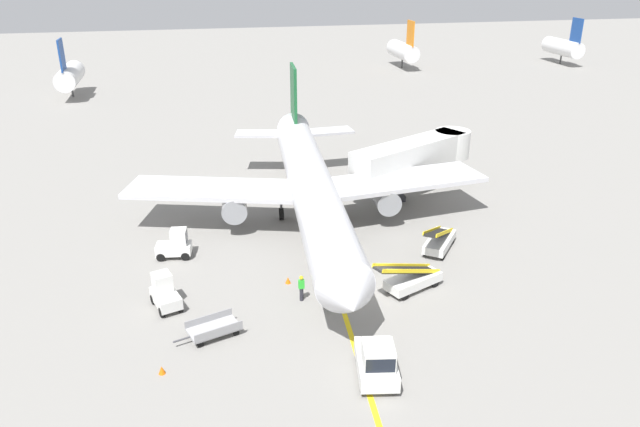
# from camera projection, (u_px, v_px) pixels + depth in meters

# --- Properties ---
(ground_plane) EXTENTS (300.00, 300.00, 0.00)m
(ground_plane) POSITION_uv_depth(u_px,v_px,m) (373.00, 296.00, 37.34)
(ground_plane) COLOR gray
(taxi_line_yellow) EXTENTS (6.97, 79.75, 0.01)m
(taxi_line_yellow) POSITION_uv_depth(u_px,v_px,m) (329.00, 262.00, 41.49)
(taxi_line_yellow) COLOR yellow
(taxi_line_yellow) RESTS_ON ground
(airliner) EXTENTS (28.51, 35.34, 10.10)m
(airliner) POSITION_uv_depth(u_px,v_px,m) (311.00, 184.00, 45.79)
(airliner) COLOR silver
(airliner) RESTS_ON ground
(jet_bridge) EXTENTS (12.58, 8.16, 4.85)m
(jet_bridge) POSITION_uv_depth(u_px,v_px,m) (420.00, 154.00, 52.45)
(jet_bridge) COLOR silver
(jet_bridge) RESTS_ON ground
(pushback_tug) EXTENTS (2.51, 3.88, 2.20)m
(pushback_tug) POSITION_uv_depth(u_px,v_px,m) (377.00, 361.00, 29.79)
(pushback_tug) COLOR silver
(pushback_tug) RESTS_ON ground
(baggage_tug_near_wing) EXTENTS (2.00, 2.69, 2.10)m
(baggage_tug_near_wing) POSITION_uv_depth(u_px,v_px,m) (165.00, 293.00, 35.94)
(baggage_tug_near_wing) COLOR silver
(baggage_tug_near_wing) RESTS_ON ground
(baggage_tug_by_cargo_door) EXTENTS (2.55, 1.61, 2.10)m
(baggage_tug_by_cargo_door) POSITION_uv_depth(u_px,v_px,m) (176.00, 245.00, 41.85)
(baggage_tug_by_cargo_door) COLOR silver
(baggage_tug_by_cargo_door) RESTS_ON ground
(belt_loader_forward_hold) EXTENTS (4.03, 4.73, 2.59)m
(belt_loader_forward_hold) POSITION_uv_depth(u_px,v_px,m) (439.00, 240.00, 42.90)
(belt_loader_forward_hold) COLOR silver
(belt_loader_forward_hold) RESTS_ON ground
(belt_loader_aft_hold) EXTENTS (5.08, 3.16, 2.59)m
(belt_loader_aft_hold) POSITION_uv_depth(u_px,v_px,m) (412.00, 279.00, 37.82)
(belt_loader_aft_hold) COLOR silver
(belt_loader_aft_hold) RESTS_ON ground
(baggage_cart_loaded) EXTENTS (3.81, 2.38, 0.94)m
(baggage_cart_loaded) POSITION_uv_depth(u_px,v_px,m) (214.00, 329.00, 33.31)
(baggage_cart_loaded) COLOR #A5A5A8
(baggage_cart_loaded) RESTS_ON ground
(ground_crew_marshaller) EXTENTS (0.36, 0.24, 1.70)m
(ground_crew_marshaller) POSITION_uv_depth(u_px,v_px,m) (301.00, 287.00, 36.57)
(ground_crew_marshaller) COLOR #26262D
(ground_crew_marshaller) RESTS_ON ground
(safety_cone_nose_left) EXTENTS (0.36, 0.36, 0.44)m
(safety_cone_nose_left) POSITION_uv_depth(u_px,v_px,m) (288.00, 280.00, 38.76)
(safety_cone_nose_left) COLOR orange
(safety_cone_nose_left) RESTS_ON ground
(safety_cone_nose_right) EXTENTS (0.36, 0.36, 0.44)m
(safety_cone_nose_right) POSITION_uv_depth(u_px,v_px,m) (327.00, 221.00, 47.35)
(safety_cone_nose_right) COLOR orange
(safety_cone_nose_right) RESTS_ON ground
(safety_cone_wingtip_left) EXTENTS (0.36, 0.36, 0.44)m
(safety_cone_wingtip_left) POSITION_uv_depth(u_px,v_px,m) (162.00, 370.00, 30.39)
(safety_cone_wingtip_left) COLOR orange
(safety_cone_wingtip_left) RESTS_ON ground
(safety_cone_wingtip_right) EXTENTS (0.36, 0.36, 0.44)m
(safety_cone_wingtip_right) POSITION_uv_depth(u_px,v_px,m) (231.00, 204.00, 50.57)
(safety_cone_wingtip_right) COLOR orange
(safety_cone_wingtip_right) RESTS_ON ground
(distant_aircraft_far_left) EXTENTS (3.00, 10.10, 8.80)m
(distant_aircraft_far_left) POSITION_uv_depth(u_px,v_px,m) (70.00, 75.00, 88.07)
(distant_aircraft_far_left) COLOR silver
(distant_aircraft_far_left) RESTS_ON ground
(distant_aircraft_mid_left) EXTENTS (3.00, 10.10, 8.80)m
(distant_aircraft_mid_left) POSITION_uv_depth(u_px,v_px,m) (403.00, 50.00, 110.92)
(distant_aircraft_mid_left) COLOR silver
(distant_aircraft_mid_left) RESTS_ON ground
(distant_aircraft_mid_right) EXTENTS (3.00, 10.10, 8.80)m
(distant_aircraft_mid_right) POSITION_uv_depth(u_px,v_px,m) (563.00, 47.00, 115.03)
(distant_aircraft_mid_right) COLOR silver
(distant_aircraft_mid_right) RESTS_ON ground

